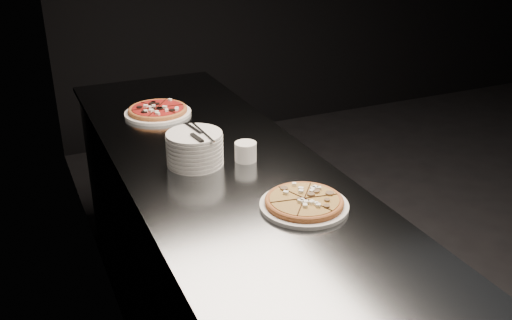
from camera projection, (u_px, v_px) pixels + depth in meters
name	position (u px, v px, depth m)	size (l,w,h in m)	color
wall_left	(109.00, 47.00, 1.79)	(0.02, 5.00, 2.80)	black
counter	(225.00, 266.00, 2.32)	(0.74, 2.44, 0.92)	slate
pizza_mushroom	(304.00, 203.00, 1.82)	(0.29, 0.29, 0.03)	white
pizza_tomato	(158.00, 111.00, 2.62)	(0.30, 0.30, 0.04)	white
plate_stack	(195.00, 149.00, 2.11)	(0.21, 0.21, 0.12)	white
cutlery	(198.00, 133.00, 2.07)	(0.08, 0.22, 0.01)	silver
ramekin	(246.00, 151.00, 2.15)	(0.08, 0.08, 0.07)	silver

